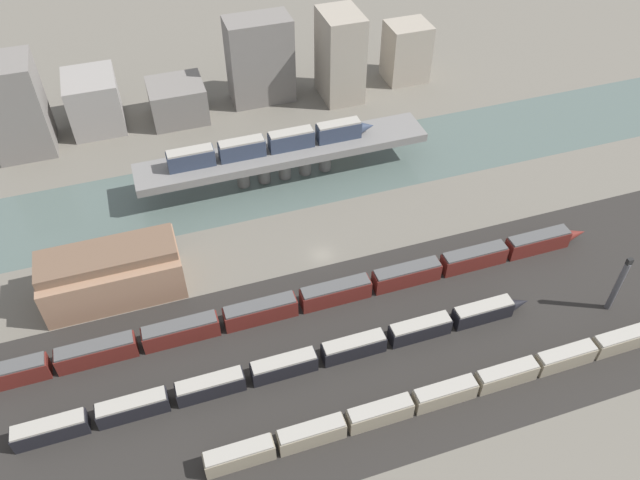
{
  "coord_description": "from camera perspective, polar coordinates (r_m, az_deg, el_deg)",
  "views": [
    {
      "loc": [
        -27.37,
        -81.77,
        86.72
      ],
      "look_at": [
        0.0,
        1.11,
        3.04
      ],
      "focal_mm": 35.0,
      "sensor_mm": 36.0,
      "label": 1
    }
  ],
  "objects": [
    {
      "name": "train_yard_mid",
      "position": [
        103.73,
        -2.58,
        -11.27
      ],
      "size": [
        87.35,
        2.75,
        3.57
      ],
      "color": "black",
      "rests_on": "ground"
    },
    {
      "name": "city_block_tall",
      "position": [
        175.69,
        7.89,
        16.68
      ],
      "size": [
        10.97,
        9.41,
        15.5
      ],
      "primitive_type": "cube",
      "color": "gray",
      "rests_on": "ground"
    },
    {
      "name": "bridge",
      "position": [
        137.55,
        -3.31,
        7.81
      ],
      "size": [
        64.18,
        9.54,
        7.6
      ],
      "color": "slate",
      "rests_on": "ground"
    },
    {
      "name": "city_block_right",
      "position": [
        163.97,
        -5.51,
        16.06
      ],
      "size": [
        16.07,
        9.01,
        21.86
      ],
      "primitive_type": "cube",
      "color": "slate",
      "rests_on": "ground"
    },
    {
      "name": "train_on_bridge",
      "position": [
        135.0,
        -4.41,
        8.82
      ],
      "size": [
        45.72,
        3.05,
        4.12
      ],
      "color": "#2D384C",
      "rests_on": "bridge"
    },
    {
      "name": "city_block_center",
      "position": [
        162.31,
        -12.89,
        12.3
      ],
      "size": [
        13.43,
        12.37,
        9.41
      ],
      "primitive_type": "cube",
      "color": "slate",
      "rests_on": "ground"
    },
    {
      "name": "warehouse_building",
      "position": [
        118.39,
        -18.5,
        -2.87
      ],
      "size": [
        24.51,
        11.64,
        10.19
      ],
      "color": "#937056",
      "rests_on": "ground"
    },
    {
      "name": "train_yard_far",
      "position": [
        111.82,
        -1.24,
        -5.51
      ],
      "size": [
        115.4,
        2.97,
        4.0
      ],
      "color": "#5B1E19",
      "rests_on": "ground"
    },
    {
      "name": "city_block_left",
      "position": [
        163.96,
        -19.96,
        11.82
      ],
      "size": [
        12.12,
        14.3,
        13.14
      ],
      "primitive_type": "cube",
      "color": "gray",
      "rests_on": "ground"
    },
    {
      "name": "city_block_far_left",
      "position": [
        159.38,
        -26.13,
        10.85
      ],
      "size": [
        12.61,
        12.7,
        22.26
      ],
      "primitive_type": "cube",
      "color": "slate",
      "rests_on": "ground"
    },
    {
      "name": "train_yard_near",
      "position": [
        104.83,
        14.61,
        -12.5
      ],
      "size": [
        90.61,
        2.62,
        3.66
      ],
      "color": "gray",
      "rests_on": "ground"
    },
    {
      "name": "railbed_yard",
      "position": [
        107.73,
        4.26,
        -9.99
      ],
      "size": [
        280.0,
        42.0,
        0.01
      ],
      "primitive_type": "cube",
      "color": "#282623",
      "rests_on": "ground"
    },
    {
      "name": "river_water",
      "position": [
        141.18,
        -3.21,
        5.82
      ],
      "size": [
        320.0,
        23.72,
        0.01
      ],
      "primitive_type": "cube",
      "color": "#4C5B56",
      "rests_on": "ground"
    },
    {
      "name": "signal_tower",
      "position": [
        120.46,
        25.59,
        -3.73
      ],
      "size": [
        1.03,
        1.03,
        12.48
      ],
      "color": "#4C4C51",
      "rests_on": "ground"
    },
    {
      "name": "ground_plane",
      "position": [
        122.29,
        0.16,
        -1.37
      ],
      "size": [
        400.0,
        400.0,
        0.0
      ],
      "primitive_type": "plane",
      "color": "#666056"
    },
    {
      "name": "city_block_far_right",
      "position": [
        164.67,
        1.85,
        16.48
      ],
      "size": [
        9.67,
        12.87,
        22.47
      ],
      "primitive_type": "cube",
      "color": "gray",
      "rests_on": "ground"
    }
  ]
}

